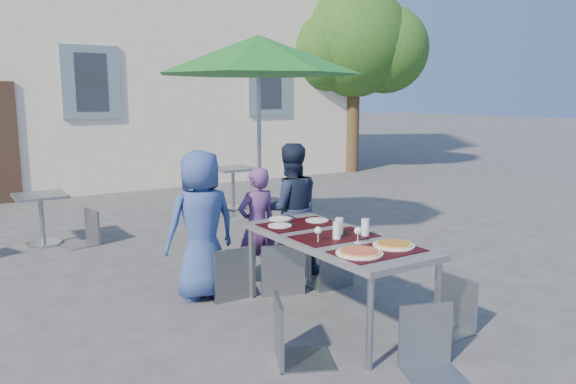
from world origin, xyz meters
TOP-DOWN VIEW (x-y plane):
  - ground at (0.00, 0.00)m, footprint 90.00×90.00m
  - tree at (6.55, 7.54)m, footprint 3.60×3.00m
  - dining_table at (0.11, -0.13)m, footprint 0.80×1.85m
  - pizza_near_left at (-0.07, -0.67)m, footprint 0.36×0.36m
  - pizza_near_right at (0.30, -0.65)m, footprint 0.33×0.33m
  - glassware at (0.16, -0.21)m, footprint 0.53×0.36m
  - place_settings at (0.11, 0.52)m, footprint 0.68×0.47m
  - child_0 at (-0.61, 1.02)m, footprint 0.71×0.46m
  - child_1 at (0.05, 1.12)m, footprint 0.46×0.31m
  - child_2 at (0.51, 1.20)m, footprint 0.79×0.59m
  - chair_0 at (-0.39, 0.87)m, footprint 0.43×0.44m
  - chair_1 at (0.09, 0.72)m, footprint 0.56×0.56m
  - chair_2 at (0.62, 0.59)m, footprint 0.44×0.44m
  - chair_3 at (-0.62, -0.58)m, footprint 0.54×0.54m
  - chair_4 at (0.80, -0.83)m, footprint 0.39×0.38m
  - chair_5 at (0.11, -1.24)m, footprint 0.52×0.53m
  - patio_umbrella at (0.84, 2.44)m, footprint 2.60×2.60m
  - cafe_table_0 at (-1.58, 3.95)m, footprint 0.63×0.63m
  - bg_chair_r_0 at (-1.10, 3.67)m, footprint 0.46×0.45m
  - cafe_table_1 at (1.63, 4.73)m, footprint 0.68×0.68m
  - bg_chair_l_1 at (1.12, 4.44)m, footprint 0.54×0.53m
  - bg_chair_r_1 at (2.72, 4.34)m, footprint 0.54×0.53m

SIDE VIEW (x-z plane):
  - ground at x=0.00m, z-range 0.00..0.00m
  - cafe_table_0 at x=-1.58m, z-range 0.10..0.77m
  - cafe_table_1 at x=1.63m, z-range 0.13..0.85m
  - chair_4 at x=0.80m, z-range 0.07..0.92m
  - bg_chair_r_0 at x=-1.10m, z-range 0.07..0.94m
  - chair_5 at x=0.11m, z-range 0.07..0.97m
  - chair_3 at x=-0.62m, z-range 0.08..0.99m
  - bg_chair_l_1 at x=1.12m, z-range 0.08..1.01m
  - chair_2 at x=0.62m, z-range 0.08..1.04m
  - chair_0 at x=-0.39m, z-range 0.09..1.06m
  - chair_1 at x=0.09m, z-range 0.09..1.06m
  - bg_chair_r_1 at x=2.72m, z-range 0.09..1.10m
  - child_1 at x=0.05m, z-range 0.00..1.22m
  - dining_table at x=0.11m, z-range 0.32..1.07m
  - child_2 at x=0.51m, z-range 0.00..1.44m
  - child_0 at x=-0.61m, z-range 0.00..1.44m
  - place_settings at x=0.11m, z-range 0.76..0.77m
  - pizza_near_right at x=0.30m, z-range 0.75..0.78m
  - pizza_near_left at x=-0.07m, z-range 0.75..0.78m
  - glassware at x=0.16m, z-range 0.75..0.90m
  - patio_umbrella at x=0.84m, z-range 1.08..3.77m
  - tree at x=6.55m, z-range 0.90..5.60m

